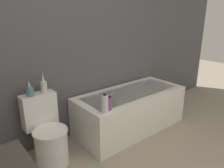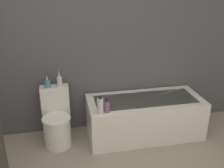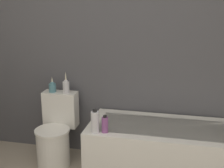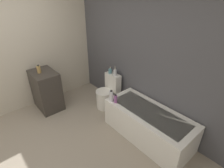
# 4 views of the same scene
# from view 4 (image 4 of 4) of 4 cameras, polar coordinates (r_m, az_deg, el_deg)

# --- Properties ---
(ground_plane) EXTENTS (12.00, 12.00, 0.00)m
(ground_plane) POSITION_cam_4_polar(r_m,az_deg,el_deg) (3.24, -22.46, -21.49)
(ground_plane) COLOR gray
(wall_back_tiled) EXTENTS (6.40, 0.06, 2.60)m
(wall_back_tiled) POSITION_cam_4_polar(r_m,az_deg,el_deg) (3.43, 7.23, 10.09)
(wall_back_tiled) COLOR #4C4C51
(wall_back_tiled) RESTS_ON ground_plane
(wall_left_painted) EXTENTS (0.06, 6.40, 2.60)m
(wall_left_painted) POSITION_cam_4_polar(r_m,az_deg,el_deg) (4.12, -23.41, 11.15)
(wall_left_painted) COLOR beige
(wall_left_painted) RESTS_ON ground_plane
(bathtub) EXTENTS (1.58, 0.69, 0.55)m
(bathtub) POSITION_cam_4_polar(r_m,az_deg,el_deg) (3.23, 11.64, -12.62)
(bathtub) COLOR white
(bathtub) RESTS_ON ground
(toilet) EXTENTS (0.37, 0.52, 0.75)m
(toilet) POSITION_cam_4_polar(r_m,az_deg,el_deg) (3.91, -1.64, -3.15)
(toilet) COLOR white
(toilet) RESTS_ON ground
(vanity_counter) EXTENTS (0.67, 0.46, 0.87)m
(vanity_counter) POSITION_cam_4_polar(r_m,az_deg,el_deg) (4.07, -20.60, -1.93)
(vanity_counter) COLOR #38332D
(vanity_counter) RESTS_ON ground
(soap_bottle_glass) EXTENTS (0.08, 0.08, 0.17)m
(soap_bottle_glass) POSITION_cam_4_polar(r_m,az_deg,el_deg) (3.85, -22.80, 4.46)
(soap_bottle_glass) COLOR tan
(soap_bottle_glass) RESTS_ON vanity_counter
(vase_gold) EXTENTS (0.08, 0.08, 0.17)m
(vase_gold) POSITION_cam_4_polar(r_m,az_deg,el_deg) (3.82, -0.61, 4.42)
(vase_gold) COLOR teal
(vase_gold) RESTS_ON toilet
(vase_silver) EXTENTS (0.07, 0.07, 0.24)m
(vase_silver) POSITION_cam_4_polar(r_m,az_deg,el_deg) (3.71, 0.99, 3.96)
(vase_silver) COLOR silver
(vase_silver) RESTS_ON toilet
(shampoo_bottle_tall) EXTENTS (0.07, 0.07, 0.23)m
(shampoo_bottle_tall) POSITION_cam_4_polar(r_m,az_deg,el_deg) (3.20, -0.25, -3.96)
(shampoo_bottle_tall) COLOR silver
(shampoo_bottle_tall) RESTS_ON bathtub
(shampoo_bottle_short) EXTENTS (0.06, 0.06, 0.17)m
(shampoo_bottle_short) POSITION_cam_4_polar(r_m,az_deg,el_deg) (3.18, 1.17, -4.86)
(shampoo_bottle_short) COLOR #8C4C8C
(shampoo_bottle_short) RESTS_ON bathtub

